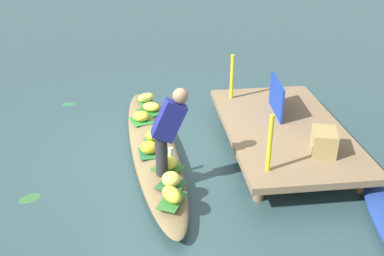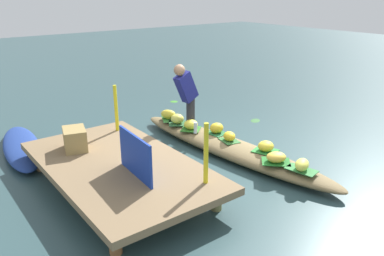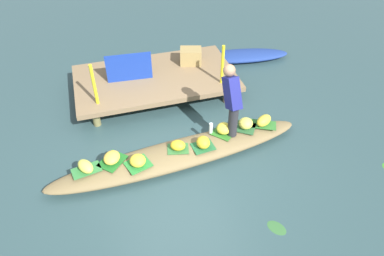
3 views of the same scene
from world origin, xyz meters
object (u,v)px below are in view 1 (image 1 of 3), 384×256
banana_bunch_7 (141,116)px  vendor_person (169,127)px  banana_bunch_2 (146,98)px  banana_bunch_0 (152,135)px  produce_crate (324,142)px  banana_bunch_1 (151,107)px  banana_bunch_3 (172,194)px  banana_bunch_5 (168,163)px  banana_bunch_4 (171,179)px  water_bottle (171,154)px  vendor_boat (153,147)px  banana_bunch_6 (149,147)px  market_banner (276,97)px

banana_bunch_7 → vendor_person: bearing=12.1°
banana_bunch_2 → banana_bunch_7: 0.79m
banana_bunch_0 → produce_crate: size_ratio=0.56×
banana_bunch_1 → produce_crate: 3.04m
banana_bunch_3 → banana_bunch_5: bearing=179.7°
banana_bunch_3 → produce_crate: size_ratio=0.72×
banana_bunch_4 → water_bottle: (-0.62, 0.04, 0.00)m
banana_bunch_5 → vendor_boat: bearing=-168.5°
banana_bunch_1 → banana_bunch_7: (0.38, -0.18, 0.01)m
produce_crate → banana_bunch_6: bearing=-101.7°
vendor_boat → market_banner: 2.16m
banana_bunch_2 → produce_crate: size_ratio=0.71×
banana_bunch_4 → produce_crate: (-0.35, 2.15, 0.21)m
vendor_boat → banana_bunch_3: bearing=0.9°
vendor_person → banana_bunch_7: bearing=-167.9°
banana_bunch_4 → water_bottle: 0.62m
banana_bunch_6 → banana_bunch_4: bearing=16.6°
banana_bunch_3 → vendor_person: (-0.63, 0.02, 0.59)m
banana_bunch_7 → produce_crate: bearing=57.5°
banana_bunch_5 → market_banner: market_banner is taller
banana_bunch_1 → water_bottle: size_ratio=1.47×
vendor_boat → banana_bunch_2: (-1.48, -0.06, 0.21)m
banana_bunch_0 → banana_bunch_7: (-0.68, -0.16, 0.00)m
banana_bunch_5 → produce_crate: produce_crate is taller
banana_bunch_0 → water_bottle: size_ratio=1.22×
vendor_person → water_bottle: vendor_person is taller
water_bottle → vendor_person: bearing=-6.9°
banana_bunch_4 → banana_bunch_7: (-1.94, -0.35, -0.01)m
banana_bunch_6 → vendor_person: size_ratio=0.21×
banana_bunch_3 → banana_bunch_5: size_ratio=1.23×
banana_bunch_4 → produce_crate: size_ratio=0.57×
banana_bunch_6 → vendor_person: 0.85m
banana_bunch_5 → banana_bunch_7: (-1.54, -0.33, -0.01)m
vendor_boat → banana_bunch_2: 1.50m
banana_bunch_3 → produce_crate: produce_crate is taller
banana_bunch_0 → market_banner: (-0.43, 2.05, 0.35)m
banana_bunch_6 → water_bottle: (0.23, 0.30, 0.00)m
produce_crate → vendor_person: bearing=-88.5°
banana_bunch_7 → market_banner: 2.25m
banana_bunch_3 → banana_bunch_7: 2.30m
vendor_boat → banana_bunch_6: bearing=-15.4°
banana_bunch_2 → banana_bunch_6: bearing=-0.3°
banana_bunch_7 → water_bottle: 1.38m
vendor_boat → banana_bunch_5: 0.88m
banana_bunch_0 → banana_bunch_4: size_ratio=0.98×
banana_bunch_0 → banana_bunch_5: bearing=11.6°
banana_bunch_7 → vendor_person: vendor_person is taller
vendor_boat → market_banner: bearing=97.3°
vendor_boat → banana_bunch_4: bearing=3.4°
banana_bunch_1 → banana_bunch_7: size_ratio=1.13×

